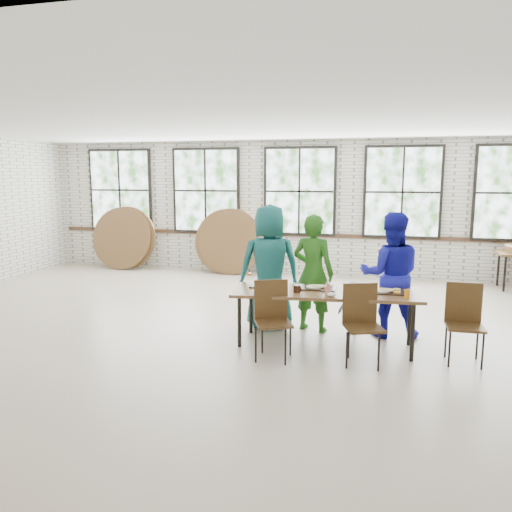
% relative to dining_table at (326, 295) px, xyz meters
% --- Properties ---
extents(room, '(12.00, 12.00, 12.00)m').
position_rel_dining_table_xyz_m(room, '(-1.10, 4.74, 1.14)').
color(room, '#BAA894').
rests_on(room, ground).
extents(dining_table, '(2.46, 1.02, 0.74)m').
position_rel_dining_table_xyz_m(dining_table, '(0.00, 0.00, 0.00)').
color(dining_table, brown).
rests_on(dining_table, ground).
extents(chair_near_left, '(0.54, 0.53, 0.95)m').
position_rel_dining_table_xyz_m(chair_near_left, '(-0.59, -0.53, -0.13)').
color(chair_near_left, '#493018').
rests_on(chair_near_left, ground).
extents(chair_near_right, '(0.53, 0.52, 0.95)m').
position_rel_dining_table_xyz_m(chair_near_right, '(0.48, -0.46, -0.13)').
color(chair_near_right, '#493018').
rests_on(chair_near_right, ground).
extents(chair_spare, '(0.42, 0.41, 0.95)m').
position_rel_dining_table_xyz_m(chair_spare, '(1.67, -0.12, -0.13)').
color(chair_spare, '#493018').
rests_on(chair_spare, ground).
extents(adult_teal, '(1.04, 0.86, 1.82)m').
position_rel_dining_table_xyz_m(adult_teal, '(-0.89, 0.65, 0.22)').
color(adult_teal, '#1C5F6B').
rests_on(adult_teal, ground).
extents(adult_green, '(0.70, 0.56, 1.69)m').
position_rel_dining_table_xyz_m(adult_green, '(-0.25, 0.65, 0.16)').
color(adult_green, '#26621A').
rests_on(adult_green, ground).
extents(toddler, '(0.55, 0.42, 0.75)m').
position_rel_dining_table_xyz_m(toddler, '(0.33, 0.65, -0.32)').
color(toddler, '#171F48').
rests_on(toddler, ground).
extents(adult_blue, '(0.88, 0.70, 1.73)m').
position_rel_dining_table_xyz_m(adult_blue, '(0.82, 0.65, 0.18)').
color(adult_blue, '#181AAC').
rests_on(adult_blue, ground).
extents(tabletop_clutter, '(2.05, 0.62, 0.11)m').
position_rel_dining_table_xyz_m(tabletop_clutter, '(0.13, -0.01, 0.08)').
color(tabletop_clutter, black).
rests_on(tabletop_clutter, dining_table).
extents(round_tops_leaning, '(4.23, 0.45, 1.49)m').
position_rel_dining_table_xyz_m(round_tops_leaning, '(-3.98, 4.43, 0.05)').
color(round_tops_leaning, brown).
rests_on(round_tops_leaning, ground).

